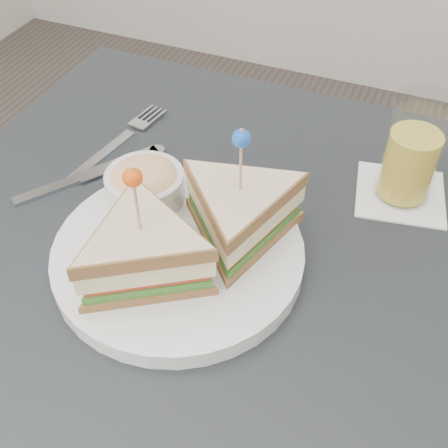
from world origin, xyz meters
TOP-DOWN VIEW (x-y plane):
  - table at (0.00, 0.00)m, footprint 0.80×0.80m
  - plate_meal at (-0.03, -0.02)m, footprint 0.33×0.32m
  - cutlery_fork at (-0.22, 0.16)m, footprint 0.06×0.21m
  - cutlery_knife at (-0.22, 0.07)m, footprint 0.14×0.19m
  - drink_set at (0.19, 0.20)m, footprint 0.13×0.13m

SIDE VIEW (x-z plane):
  - table at x=0.00m, z-range 0.30..1.05m
  - cutlery_fork at x=-0.22m, z-range 0.75..0.76m
  - cutlery_knife at x=-0.22m, z-range 0.75..0.76m
  - plate_meal at x=-0.03m, z-range 0.71..0.88m
  - drink_set at x=0.19m, z-range 0.74..0.89m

